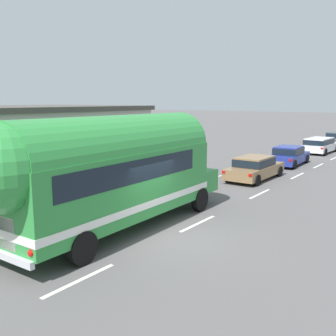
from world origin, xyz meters
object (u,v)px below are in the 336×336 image
(car_second, at_px, (289,155))
(car_third, at_px, (320,144))
(car_lead, at_px, (255,167))
(painted_bus, at_px, (108,169))

(car_second, height_order, car_third, same)
(car_lead, distance_m, car_second, 6.36)
(painted_bus, height_order, car_third, painted_bus)
(painted_bus, distance_m, car_lead, 12.05)
(painted_bus, xyz_separation_m, car_lead, (0.18, 11.94, -1.56))
(car_lead, bearing_deg, car_third, 90.42)
(painted_bus, xyz_separation_m, car_second, (0.04, 18.30, -1.56))
(painted_bus, xyz_separation_m, car_third, (0.07, 26.30, -1.51))
(car_third, bearing_deg, car_lead, -89.58)
(painted_bus, bearing_deg, car_third, 89.84)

